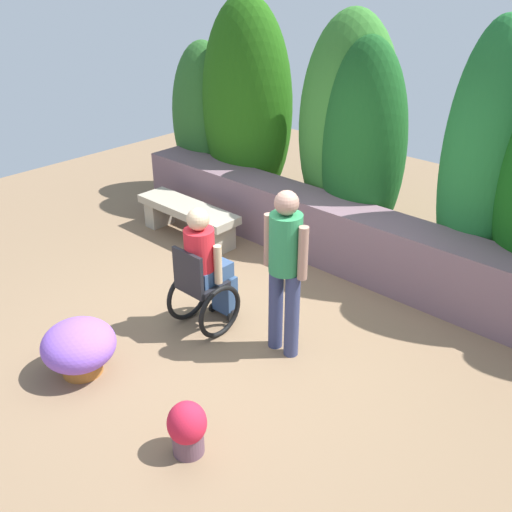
% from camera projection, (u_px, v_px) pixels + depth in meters
% --- Properties ---
extents(ground_plane, '(12.60, 12.60, 0.00)m').
position_uv_depth(ground_plane, '(246.00, 335.00, 5.95)').
color(ground_plane, '#7F6449').
extents(stone_retaining_wall, '(6.99, 0.57, 0.78)m').
position_uv_depth(stone_retaining_wall, '(356.00, 241.00, 7.00)').
color(stone_retaining_wall, '#735862').
rests_on(stone_retaining_wall, ground).
extents(hedge_backdrop, '(7.66, 1.21, 3.00)m').
position_uv_depth(hedge_backdrop, '(375.00, 143.00, 7.06)').
color(hedge_backdrop, '#2A5F25').
rests_on(hedge_backdrop, ground).
extents(stone_bench, '(1.59, 0.44, 0.47)m').
position_uv_depth(stone_bench, '(188.00, 216.00, 7.84)').
color(stone_bench, '#A29984').
rests_on(stone_bench, ground).
extents(person_in_wheelchair, '(0.53, 0.66, 1.33)m').
position_uv_depth(person_in_wheelchair, '(205.00, 273.00, 5.83)').
color(person_in_wheelchair, black).
rests_on(person_in_wheelchair, ground).
extents(person_standing_companion, '(0.49, 0.30, 1.66)m').
position_uv_depth(person_standing_companion, '(285.00, 263.00, 5.30)').
color(person_standing_companion, navy).
rests_on(person_standing_companion, ground).
extents(flower_pot_purple_near, '(0.31, 0.31, 0.47)m').
position_uv_depth(flower_pot_purple_near, '(187.00, 428.00, 4.46)').
color(flower_pot_purple_near, '#614352').
rests_on(flower_pot_purple_near, ground).
extents(flower_pot_terracotta_by_wall, '(0.67, 0.67, 0.52)m').
position_uv_depth(flower_pot_terracotta_by_wall, '(79.00, 347.00, 5.31)').
color(flower_pot_terracotta_by_wall, '#A46329').
rests_on(flower_pot_terracotta_by_wall, ground).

